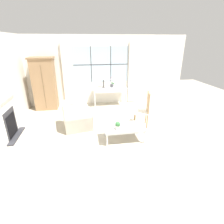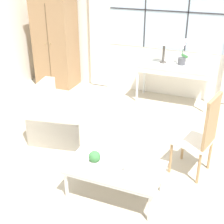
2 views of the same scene
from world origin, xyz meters
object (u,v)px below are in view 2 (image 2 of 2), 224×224
(armchair_upholstered, at_px, (61,119))
(coffee_table, at_px, (115,169))
(table_lamp, at_px, (165,40))
(potted_orchid, at_px, (182,55))
(potted_plant_small, at_px, (95,160))
(armoire, at_px, (55,39))
(console_table, at_px, (175,69))
(side_chair_wooden, at_px, (202,133))
(pillar_candle, at_px, (127,168))

(armchair_upholstered, distance_m, coffee_table, 1.62)
(table_lamp, bearing_deg, potted_orchid, 2.61)
(potted_orchid, relative_size, potted_plant_small, 2.27)
(armchair_upholstered, xyz_separation_m, potted_plant_small, (1.10, -1.09, 0.23))
(armoire, bearing_deg, table_lamp, 1.52)
(armoire, xyz_separation_m, console_table, (2.57, -0.01, -0.35))
(armoire, height_order, console_table, armoire)
(armoire, bearing_deg, potted_plant_small, -52.51)
(armchair_upholstered, height_order, coffee_table, armchair_upholstered)
(coffee_table, bearing_deg, potted_orchid, 87.18)
(armchair_upholstered, bearing_deg, console_table, 55.23)
(console_table, xyz_separation_m, potted_plant_small, (-0.24, -3.03, -0.15))
(armchair_upholstered, bearing_deg, potted_plant_small, -44.61)
(armoire, bearing_deg, console_table, -0.12)
(console_table, bearing_deg, potted_plant_small, -94.58)
(side_chair_wooden, xyz_separation_m, pillar_candle, (-0.68, -0.85, -0.14))
(armoire, bearing_deg, pillar_candle, -47.90)
(side_chair_wooden, height_order, pillar_candle, side_chair_wooden)
(console_table, distance_m, armchair_upholstered, 2.39)
(potted_orchid, bearing_deg, pillar_candle, -89.64)
(potted_orchid, relative_size, armchair_upholstered, 0.50)
(table_lamp, xyz_separation_m, side_chair_wooden, (1.05, -2.19, -0.57))
(armoire, relative_size, potted_plant_small, 9.38)
(potted_orchid, xyz_separation_m, side_chair_wooden, (0.70, -2.20, -0.32))
(table_lamp, height_order, potted_plant_small, table_lamp)
(potted_plant_small, bearing_deg, potted_orchid, 83.71)
(armoire, distance_m, side_chair_wooden, 4.00)
(coffee_table, bearing_deg, pillar_candle, -21.06)
(table_lamp, bearing_deg, potted_plant_small, -89.84)
(console_table, bearing_deg, potted_orchid, 39.66)
(armoire, height_order, armchair_upholstered, armoire)
(console_table, xyz_separation_m, armchair_upholstered, (-1.35, -1.94, -0.38))
(table_lamp, bearing_deg, armoire, -178.48)
(side_chair_wooden, relative_size, coffee_table, 1.01)
(coffee_table, relative_size, pillar_candle, 8.49)
(potted_plant_small, bearing_deg, pillar_candle, 8.99)
(armchair_upholstered, xyz_separation_m, pillar_candle, (1.46, -1.03, 0.18))
(side_chair_wooden, height_order, coffee_table, side_chair_wooden)
(table_lamp, height_order, pillar_candle, table_lamp)
(armchair_upholstered, height_order, side_chair_wooden, side_chair_wooden)
(coffee_table, bearing_deg, table_lamp, 93.93)
(pillar_candle, bearing_deg, potted_orchid, 90.36)
(coffee_table, xyz_separation_m, potted_plant_small, (-0.20, -0.12, 0.15))
(table_lamp, relative_size, potted_plant_small, 2.61)
(potted_orchid, bearing_deg, coffee_table, -92.82)
(armoire, distance_m, table_lamp, 2.32)
(potted_plant_small, bearing_deg, armoire, 127.49)
(potted_orchid, height_order, potted_plant_small, potted_orchid)
(table_lamp, distance_m, side_chair_wooden, 2.49)
(armchair_upholstered, bearing_deg, pillar_candle, -35.13)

